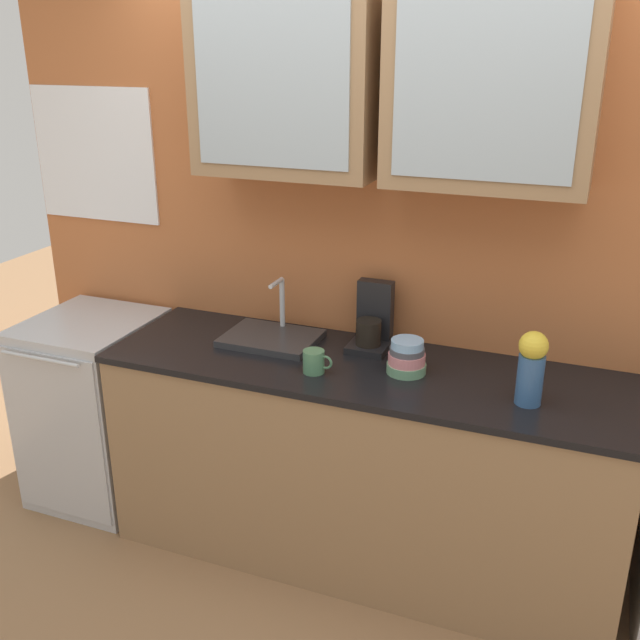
# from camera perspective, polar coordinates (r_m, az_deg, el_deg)

# --- Properties ---
(ground_plane) EXTENTS (10.00, 10.00, 0.00)m
(ground_plane) POSITION_cam_1_polar(r_m,az_deg,el_deg) (3.52, 3.09, -17.57)
(ground_plane) COLOR #936B47
(back_wall_unit) EXTENTS (3.71, 0.42, 2.68)m
(back_wall_unit) POSITION_cam_1_polar(r_m,az_deg,el_deg) (3.14, 5.46, 8.68)
(back_wall_unit) COLOR #B76638
(back_wall_unit) RESTS_ON ground_plane
(counter) EXTENTS (2.19, 0.67, 0.94)m
(counter) POSITION_cam_1_polar(r_m,az_deg,el_deg) (3.25, 3.25, -11.08)
(counter) COLOR #93704C
(counter) RESTS_ON ground_plane
(sink_faucet) EXTENTS (0.41, 0.31, 0.26)m
(sink_faucet) POSITION_cam_1_polar(r_m,az_deg,el_deg) (3.26, -3.80, -1.30)
(sink_faucet) COLOR #2D2D30
(sink_faucet) RESTS_ON counter
(bowl_stack) EXTENTS (0.16, 0.16, 0.14)m
(bowl_stack) POSITION_cam_1_polar(r_m,az_deg,el_deg) (2.96, 6.79, -2.89)
(bowl_stack) COLOR #669972
(bowl_stack) RESTS_ON counter
(vase) EXTENTS (0.11, 0.11, 0.28)m
(vase) POSITION_cam_1_polar(r_m,az_deg,el_deg) (2.77, 16.14, -3.48)
(vase) COLOR #33598C
(vase) RESTS_ON counter
(cup_near_sink) EXTENTS (0.12, 0.09, 0.09)m
(cup_near_sink) POSITION_cam_1_polar(r_m,az_deg,el_deg) (2.95, -0.45, -3.26)
(cup_near_sink) COLOR #4C7F59
(cup_near_sink) RESTS_ON counter
(dishwasher) EXTENTS (0.56, 0.65, 0.94)m
(dishwasher) POSITION_cam_1_polar(r_m,az_deg,el_deg) (3.86, -17.00, -6.60)
(dishwasher) COLOR silver
(dishwasher) RESTS_ON ground_plane
(coffee_maker) EXTENTS (0.17, 0.20, 0.29)m
(coffee_maker) POSITION_cam_1_polar(r_m,az_deg,el_deg) (3.18, 4.09, -0.28)
(coffee_maker) COLOR black
(coffee_maker) RESTS_ON counter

